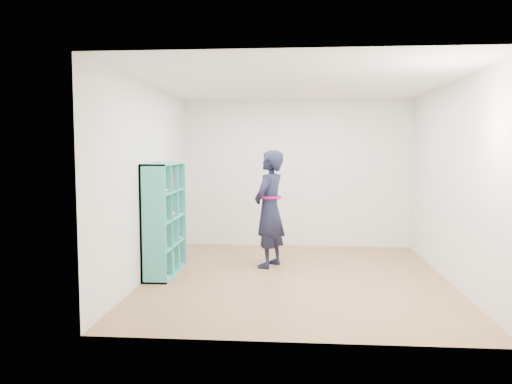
{
  "coord_description": "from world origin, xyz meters",
  "views": [
    {
      "loc": [
        -0.01,
        -6.62,
        1.74
      ],
      "look_at": [
        -0.56,
        0.3,
        1.13
      ],
      "focal_mm": 35.0,
      "sensor_mm": 36.0,
      "label": 1
    }
  ],
  "objects": [
    {
      "name": "bookshelf",
      "position": [
        -1.85,
        0.12,
        0.75
      ],
      "size": [
        0.34,
        1.16,
        1.54
      ],
      "color": "teal",
      "rests_on": "floor"
    },
    {
      "name": "wall_left",
      "position": [
        -2.0,
        0.0,
        1.3
      ],
      "size": [
        0.02,
        4.5,
        2.6
      ],
      "primitive_type": "cube",
      "color": "white",
      "rests_on": "floor"
    },
    {
      "name": "person",
      "position": [
        -0.39,
        0.63,
        0.86
      ],
      "size": [
        0.63,
        0.74,
        1.72
      ],
      "rotation": [
        0.0,
        0.0,
        -1.98
      ],
      "color": "black",
      "rests_on": "floor"
    },
    {
      "name": "wall_back",
      "position": [
        0.0,
        2.25,
        1.3
      ],
      "size": [
        4.0,
        0.02,
        2.6
      ],
      "primitive_type": "cube",
      "color": "white",
      "rests_on": "floor"
    },
    {
      "name": "floor",
      "position": [
        0.0,
        0.0,
        0.0
      ],
      "size": [
        4.5,
        4.5,
        0.0
      ],
      "primitive_type": "plane",
      "color": "#986745",
      "rests_on": "ground"
    },
    {
      "name": "smartphone",
      "position": [
        -0.48,
        0.76,
        0.97
      ],
      "size": [
        0.04,
        0.1,
        0.14
      ],
      "rotation": [
        0.31,
        0.0,
        -0.35
      ],
      "color": "silver",
      "rests_on": "person"
    },
    {
      "name": "ceiling",
      "position": [
        0.0,
        0.0,
        2.6
      ],
      "size": [
        4.5,
        4.5,
        0.0
      ],
      "primitive_type": "plane",
      "color": "white",
      "rests_on": "wall_back"
    },
    {
      "name": "wall_right",
      "position": [
        2.0,
        0.0,
        1.3
      ],
      "size": [
        0.02,
        4.5,
        2.6
      ],
      "primitive_type": "cube",
      "color": "white",
      "rests_on": "floor"
    },
    {
      "name": "wall_front",
      "position": [
        0.0,
        -2.25,
        1.3
      ],
      "size": [
        4.0,
        0.02,
        2.6
      ],
      "primitive_type": "cube",
      "color": "white",
      "rests_on": "floor"
    }
  ]
}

